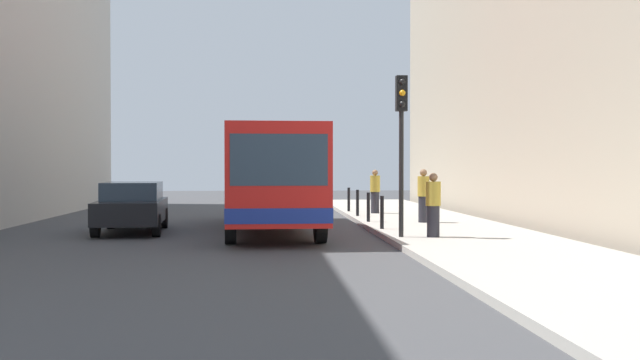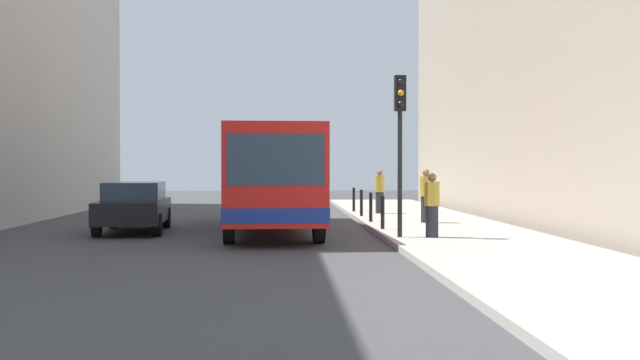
% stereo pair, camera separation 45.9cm
% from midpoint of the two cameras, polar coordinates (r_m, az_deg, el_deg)
% --- Properties ---
extents(ground_plane, '(80.00, 80.00, 0.00)m').
position_cam_midpoint_polar(ground_plane, '(20.60, -5.08, -4.39)').
color(ground_plane, '#424244').
extents(sidewalk, '(4.40, 40.00, 0.15)m').
position_cam_midpoint_polar(sidewalk, '(21.21, 9.71, -4.04)').
color(sidewalk, '#ADA89E').
rests_on(sidewalk, ground).
extents(building_right, '(7.00, 32.00, 12.22)m').
position_cam_midpoint_polar(building_right, '(27.26, 20.37, 9.76)').
color(building_right, '#B2A38C').
rests_on(building_right, ground).
extents(bus, '(2.88, 11.10, 3.00)m').
position_cam_midpoint_polar(bus, '(22.97, -4.43, 0.48)').
color(bus, red).
rests_on(bus, ground).
extents(car_beside_bus, '(2.08, 4.50, 1.48)m').
position_cam_midpoint_polar(car_beside_bus, '(22.94, -14.59, -1.90)').
color(car_beside_bus, black).
rests_on(car_beside_bus, ground).
extents(traffic_light, '(0.28, 0.33, 4.10)m').
position_cam_midpoint_polar(traffic_light, '(19.24, 5.50, 4.19)').
color(traffic_light, black).
rests_on(traffic_light, sidewalk).
extents(bollard_near, '(0.11, 0.11, 0.95)m').
position_cam_midpoint_polar(bollard_near, '(21.70, 4.11, -2.46)').
color(bollard_near, black).
rests_on(bollard_near, sidewalk).
extents(bollard_mid, '(0.11, 0.11, 0.95)m').
position_cam_midpoint_polar(bollard_mid, '(24.50, 3.15, -2.06)').
color(bollard_mid, black).
rests_on(bollard_mid, sidewalk).
extents(bollard_far, '(0.11, 0.11, 0.95)m').
position_cam_midpoint_polar(bollard_far, '(27.31, 2.38, -1.74)').
color(bollard_far, black).
rests_on(bollard_far, sidewalk).
extents(bollard_farthest, '(0.11, 0.11, 0.95)m').
position_cam_midpoint_polar(bollard_farthest, '(30.12, 1.76, -1.48)').
color(bollard_farthest, black).
rests_on(bollard_farthest, sidewalk).
extents(pedestrian_near_signal, '(0.38, 0.38, 1.63)m').
position_cam_midpoint_polar(pedestrian_near_signal, '(19.31, 7.90, -1.90)').
color(pedestrian_near_signal, '#26262D').
rests_on(pedestrian_near_signal, sidewalk).
extents(pedestrian_mid_sidewalk, '(0.38, 0.38, 1.71)m').
position_cam_midpoint_polar(pedestrian_mid_sidewalk, '(24.34, 7.30, -1.19)').
color(pedestrian_mid_sidewalk, '#26262D').
rests_on(pedestrian_mid_sidewalk, sidewalk).
extents(pedestrian_far_sidewalk, '(0.38, 0.38, 1.67)m').
position_cam_midpoint_polar(pedestrian_far_sidewalk, '(28.94, 3.74, -0.87)').
color(pedestrian_far_sidewalk, '#26262D').
rests_on(pedestrian_far_sidewalk, sidewalk).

